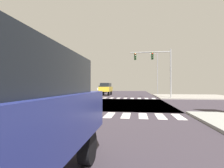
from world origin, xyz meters
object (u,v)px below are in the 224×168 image
Objects in this scene: suv_nearside_1 at (106,88)px; sedan_crossing_1 at (102,89)px; box_truck_queued_1 at (51,80)px; suv_farside_2 at (4,111)px; bank_building at (26,81)px; traffic_signal_mast at (155,62)px; street_lamp at (156,70)px.

suv_nearside_1 reaches higher than sedan_crossing_1.
sedan_crossing_1 is at bearing 174.43° from box_truck_queued_1.
box_truck_queued_1 is at bearing 116.06° from suv_farside_2.
bank_building is at bearing 4.65° from suv_nearside_1.
traffic_signal_mast is at bearing 121.46° from sedan_crossing_1.
traffic_signal_mast reaches higher than suv_farside_2.
box_truck_queued_1 is (-15.31, -16.78, -2.63)m from street_lamp.
traffic_signal_mast is 1.53× the size of suv_nearside_1.
suv_farside_2 is at bearing 99.48° from sedan_crossing_1.
sedan_crossing_1 is 23.18m from box_truck_queued_1.
street_lamp is 22.87m from box_truck_queued_1.
bank_building is 3.63× the size of suv_nearside_1.
traffic_signal_mast is 0.80× the size of street_lamp.
suv_farside_2 is 0.64× the size of box_truck_queued_1.
traffic_signal_mast is at bearing 139.06° from suv_nearside_1.
traffic_signal_mast reaches higher than box_truck_queued_1.
suv_nearside_1 is 0.64× the size of box_truck_queued_1.
suv_nearside_1 is 1.00× the size of suv_farside_2.
suv_farside_2 reaches higher than sedan_crossing_1.
street_lamp is (1.54, 12.61, 0.03)m from traffic_signal_mast.
sedan_crossing_1 is at bearing 121.46° from traffic_signal_mast.
sedan_crossing_1 is at bearing -75.32° from suv_nearside_1.
traffic_signal_mast reaches higher than suv_nearside_1.
street_lamp is 36.39m from suv_farside_2.
suv_farside_2 is at bearing -101.12° from traffic_signal_mast.
street_lamp reaches higher than bank_building.
suv_nearside_1 is 11.84m from sedan_crossing_1.
suv_nearside_1 is at bearing -152.66° from street_lamp.
suv_farside_2 is 42.50m from sedan_crossing_1.
street_lamp is 26.93m from bank_building.
box_truck_queued_1 is at bearing -132.39° from street_lamp.
suv_nearside_1 is at bearing 4.65° from bank_building.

